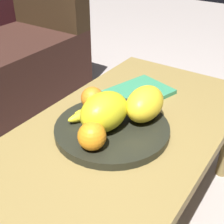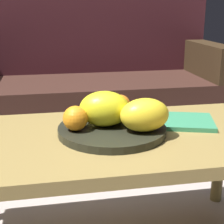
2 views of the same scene
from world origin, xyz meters
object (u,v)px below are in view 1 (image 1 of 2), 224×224
Objects in this scene: fruit_bowl at (112,129)px; banana_bunch at (92,110)px; orange_front at (92,98)px; coffee_table at (111,151)px; melon_smaller_beside at (145,104)px; melon_large_front at (104,112)px; magazine at (137,93)px; orange_left at (91,136)px.

banana_bunch reaches higher than fruit_bowl.
orange_front is 0.05m from banana_bunch.
banana_bunch reaches higher than coffee_table.
coffee_table is 7.57× the size of melon_smaller_beside.
melon_smaller_beside is at bearing -20.46° from coffee_table.
melon_large_front is (-0.02, 0.01, 0.07)m from fruit_bowl.
melon_large_front is 0.29m from magazine.
coffee_table is 0.15m from banana_bunch.
fruit_bowl is at bearing -96.22° from banana_bunch.
magazine is at bearing 14.11° from coffee_table.
coffee_table is at bearing -111.63° from banana_bunch.
melon_large_front is at bearing 152.67° from fruit_bowl.
orange_front reaches higher than fruit_bowl.
melon_smaller_beside is at bearing -12.98° from orange_left.
orange_front is (0.07, 0.10, -0.02)m from melon_large_front.
orange_front is at bearing 53.81° from melon_large_front.
orange_left is at bearing -174.54° from fruit_bowl.
coffee_table is 3.34× the size of fruit_bowl.
coffee_table is 14.89× the size of orange_left.
melon_smaller_beside is at bearing -33.24° from fruit_bowl.
orange_left is 0.48× the size of banana_bunch.
melon_large_front reaches higher than magazine.
magazine is (0.16, 0.12, -0.07)m from melon_smaller_beside.
coffee_table is at bearing -148.92° from magazine.
fruit_bowl is 2.27× the size of melon_smaller_beside.
orange_front is (0.05, 0.11, 0.05)m from fruit_bowl.
banana_bunch is at bearing 65.22° from melon_large_front.
orange_left is (-0.12, -0.01, 0.05)m from fruit_bowl.
fruit_bowl is at bearing -150.61° from magazine.
orange_front reaches higher than coffee_table.
magazine is (0.26, 0.06, -0.00)m from fruit_bowl.
melon_smaller_beside is 0.17m from banana_bunch.
orange_left is (-0.09, 0.00, 0.11)m from coffee_table.
coffee_table is 7.25× the size of melon_large_front.
orange_left is at bearing -144.42° from banana_bunch.
melon_large_front reaches higher than fruit_bowl.
fruit_bowl is at bearing 5.46° from orange_left.
coffee_table is at bearing -122.02° from orange_front.
banana_bunch is at bearing 35.58° from orange_left.
fruit_bowl is 2.17× the size of melon_large_front.
melon_smaller_beside is 1.97× the size of orange_left.
orange_front reaches higher than magazine.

